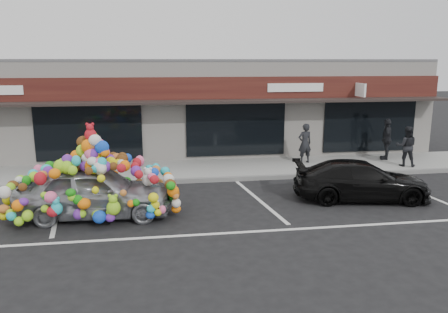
{
  "coord_description": "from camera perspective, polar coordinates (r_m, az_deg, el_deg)",
  "views": [
    {
      "loc": [
        -0.21,
        -12.48,
        4.25
      ],
      "look_at": [
        1.88,
        1.4,
        1.16
      ],
      "focal_mm": 35.0,
      "sensor_mm": 36.0,
      "label": 1
    }
  ],
  "objects": [
    {
      "name": "black_sedan",
      "position": [
        14.25,
        17.49,
        -3.0
      ],
      "size": [
        2.36,
        4.38,
        1.21
      ],
      "primitive_type": "imported",
      "rotation": [
        0.0,
        0.0,
        1.4
      ],
      "color": "black",
      "rests_on": "ground"
    },
    {
      "name": "pedestrian_b",
      "position": [
        18.65,
        22.72,
        1.24
      ],
      "size": [
        0.95,
        0.87,
        1.59
      ],
      "primitive_type": "imported",
      "rotation": [
        0.0,
        0.0,
        2.71
      ],
      "color": "black",
      "rests_on": "sidewalk"
    },
    {
      "name": "lane_line",
      "position": [
        11.25,
        3.46,
        -9.78
      ],
      "size": [
        14.0,
        0.12,
        0.01
      ],
      "primitive_type": "cube",
      "color": "silver",
      "rests_on": "ground"
    },
    {
      "name": "pedestrian_a",
      "position": [
        18.06,
        10.51,
        1.71
      ],
      "size": [
        0.65,
        0.49,
        1.62
      ],
      "primitive_type": "imported",
      "rotation": [
        0.0,
        0.0,
        3.32
      ],
      "color": "#222228",
      "rests_on": "sidewalk"
    },
    {
      "name": "ground",
      "position": [
        13.18,
        -7.24,
        -6.49
      ],
      "size": [
        90.0,
        90.0,
        0.0
      ],
      "primitive_type": "plane",
      "color": "black",
      "rests_on": "ground"
    },
    {
      "name": "kerb",
      "position": [
        15.55,
        -7.49,
        -3.26
      ],
      "size": [
        26.0,
        0.18,
        0.16
      ],
      "primitive_type": "cube",
      "color": "slate",
      "rests_on": "ground"
    },
    {
      "name": "toy_car",
      "position": [
        12.54,
        -16.57,
        -3.65
      ],
      "size": [
        3.07,
        4.6,
        2.63
      ],
      "rotation": [
        0.0,
        0.0,
        1.52
      ],
      "color": "#909499",
      "rests_on": "ground"
    },
    {
      "name": "sidewalk",
      "position": [
        17.0,
        -7.6,
        -1.91
      ],
      "size": [
        26.0,
        3.0,
        0.15
      ],
      "primitive_type": "cube",
      "color": "gray",
      "rests_on": "ground"
    },
    {
      "name": "parking_stripe_mid",
      "position": [
        13.7,
        4.58,
        -5.67
      ],
      "size": [
        0.73,
        4.37,
        0.01
      ],
      "primitive_type": "cube",
      "rotation": [
        0.0,
        0.0,
        0.14
      ],
      "color": "silver",
      "rests_on": "ground"
    },
    {
      "name": "shop_building",
      "position": [
        21.03,
        -8.01,
        6.6
      ],
      "size": [
        24.0,
        7.2,
        4.31
      ],
      "color": "white",
      "rests_on": "ground"
    },
    {
      "name": "parking_stripe_right",
      "position": [
        15.8,
        24.08,
        -4.29
      ],
      "size": [
        0.73,
        4.37,
        0.01
      ],
      "primitive_type": "cube",
      "rotation": [
        0.0,
        0.0,
        0.14
      ],
      "color": "silver",
      "rests_on": "ground"
    },
    {
      "name": "parking_stripe_left",
      "position": [
        13.7,
        -20.85,
        -6.48
      ],
      "size": [
        0.73,
        4.37,
        0.01
      ],
      "primitive_type": "cube",
      "rotation": [
        0.0,
        0.0,
        0.14
      ],
      "color": "silver",
      "rests_on": "ground"
    },
    {
      "name": "pedestrian_c",
      "position": [
        19.63,
        20.46,
        2.15
      ],
      "size": [
        1.1,
        0.8,
        1.73
      ],
      "primitive_type": "imported",
      "rotation": [
        0.0,
        0.0,
        4.29
      ],
      "color": "black",
      "rests_on": "sidewalk"
    }
  ]
}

